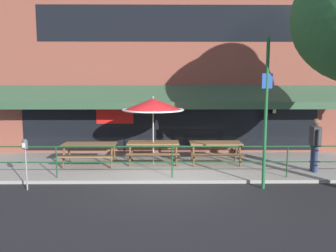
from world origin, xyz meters
name	(u,v)px	position (x,y,z in m)	size (l,w,h in m)	color
ground_plane	(172,184)	(0.00, 0.00, 0.00)	(120.00, 120.00, 0.00)	#232326
patio_deck	(171,165)	(0.00, 2.00, 0.05)	(15.00, 4.00, 0.10)	#9E998E
restaurant_building	(170,63)	(0.00, 4.22, 3.74)	(15.00, 1.60, 7.53)	brown
patio_railing	(172,155)	(0.00, 0.30, 0.80)	(13.84, 0.04, 0.97)	#194723
picnic_table_left	(89,148)	(-2.81, 1.83, 0.71)	(1.80, 1.42, 0.76)	brown
picnic_table_centre	(153,146)	(-0.63, 2.12, 0.71)	(1.80, 1.42, 0.76)	brown
picnic_table_right	(215,147)	(1.56, 2.04, 0.71)	(1.80, 1.42, 0.76)	brown
patio_umbrella_centre	(153,105)	(-0.63, 2.09, 2.18)	(2.14, 2.14, 2.38)	#B7B2A8
pedestrian_walking	(315,142)	(4.56, 0.96, 1.06)	(0.26, 0.62, 1.71)	navy
parking_meter_near	(25,149)	(-4.00, -0.53, 1.15)	(0.15, 0.16, 1.42)	gray
street_sign_pole	(266,113)	(2.52, -0.45, 2.12)	(0.28, 0.09, 4.13)	#1E6033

